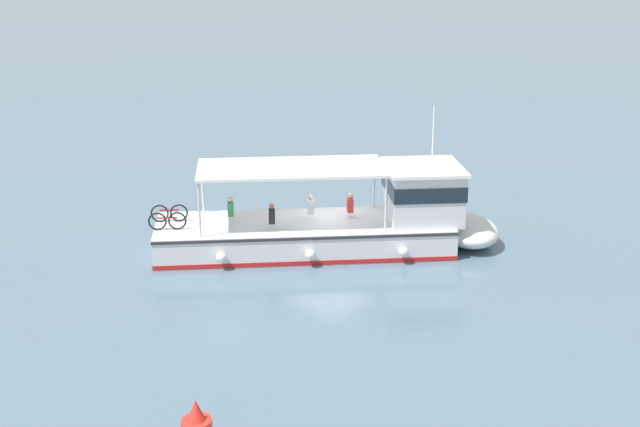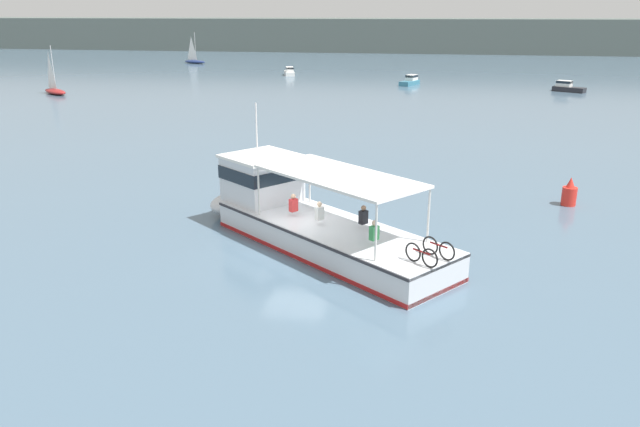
# 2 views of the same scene
# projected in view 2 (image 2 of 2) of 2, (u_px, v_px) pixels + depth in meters

# --- Properties ---
(ground_plane) EXTENTS (400.00, 400.00, 0.00)m
(ground_plane) POSITION_uv_depth(u_px,v_px,m) (296.00, 248.00, 24.45)
(ground_plane) COLOR slate
(distant_shoreline) EXTENTS (400.00, 28.00, 7.32)m
(distant_shoreline) POSITION_uv_depth(u_px,v_px,m) (419.00, 34.00, 146.27)
(distant_shoreline) COLOR #515B56
(distant_shoreline) RESTS_ON ground
(ferry_main) EXTENTS (11.96, 10.20, 5.32)m
(ferry_main) POSITION_uv_depth(u_px,v_px,m) (304.00, 217.00, 25.05)
(ferry_main) COLOR silver
(ferry_main) RESTS_ON ground
(sailboat_far_left) EXTENTS (4.72, 3.93, 5.40)m
(sailboat_far_left) POSITION_uv_depth(u_px,v_px,m) (55.00, 89.00, 69.51)
(sailboat_far_left) COLOR maroon
(sailboat_far_left) RESTS_ON ground
(motorboat_off_stern) EXTENTS (2.36, 3.83, 1.26)m
(motorboat_off_stern) POSITION_uv_depth(u_px,v_px,m) (289.00, 72.00, 89.82)
(motorboat_off_stern) COLOR white
(motorboat_off_stern) RESTS_ON ground
(motorboat_mid_channel) EXTENTS (2.56, 3.82, 1.26)m
(motorboat_mid_channel) POSITION_uv_depth(u_px,v_px,m) (410.00, 81.00, 78.16)
(motorboat_mid_channel) COLOR teal
(motorboat_mid_channel) RESTS_ON ground
(sailboat_far_right) EXTENTS (4.97, 3.12, 5.40)m
(sailboat_far_right) POSITION_uv_depth(u_px,v_px,m) (195.00, 60.00, 110.25)
(sailboat_far_right) COLOR navy
(sailboat_far_right) RESTS_ON ground
(motorboat_horizon_east) EXTENTS (3.76, 2.94, 1.26)m
(motorboat_horizon_east) POSITION_uv_depth(u_px,v_px,m) (567.00, 87.00, 71.67)
(motorboat_horizon_east) COLOR #232328
(motorboat_horizon_east) RESTS_ON ground
(channel_buoy) EXTENTS (0.70, 0.70, 1.40)m
(channel_buoy) POSITION_uv_depth(u_px,v_px,m) (569.00, 194.00, 29.73)
(channel_buoy) COLOR red
(channel_buoy) RESTS_ON ground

